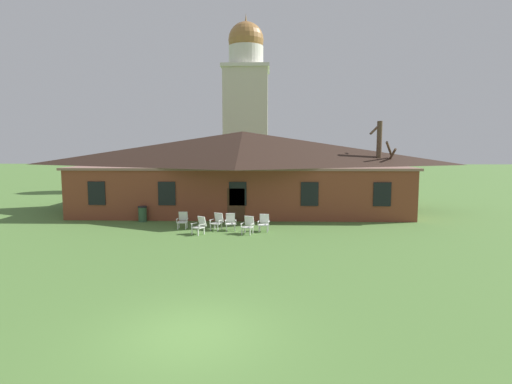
{
  "coord_description": "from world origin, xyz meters",
  "views": [
    {
      "loc": [
        1.96,
        -9.83,
        4.73
      ],
      "look_at": [
        1.35,
        9.35,
        2.59
      ],
      "focal_mm": 28.85,
      "sensor_mm": 36.0,
      "label": 1
    }
  ],
  "objects_px": {
    "lawn_chair_far_side": "(264,222)",
    "lawn_chair_left_end": "(217,221)",
    "lawn_chair_middle": "(231,222)",
    "lawn_chair_near_door": "(200,225)",
    "trash_bin": "(143,214)",
    "lawn_chair_by_porch": "(183,220)",
    "lawn_chair_right_end": "(248,225)"
  },
  "relations": [
    {
      "from": "lawn_chair_by_porch",
      "to": "lawn_chair_middle",
      "type": "bearing_deg",
      "value": -8.98
    },
    {
      "from": "trash_bin",
      "to": "lawn_chair_left_end",
      "type": "bearing_deg",
      "value": -25.33
    },
    {
      "from": "lawn_chair_near_door",
      "to": "lawn_chair_far_side",
      "type": "bearing_deg",
      "value": 14.27
    },
    {
      "from": "lawn_chair_middle",
      "to": "trash_bin",
      "type": "distance_m",
      "value": 6.3
    },
    {
      "from": "lawn_chair_near_door",
      "to": "lawn_chair_left_end",
      "type": "xyz_separation_m",
      "value": [
        0.8,
        1.2,
        0.0
      ]
    },
    {
      "from": "lawn_chair_by_porch",
      "to": "lawn_chair_far_side",
      "type": "height_order",
      "value": "same"
    },
    {
      "from": "lawn_chair_by_porch",
      "to": "trash_bin",
      "type": "relative_size",
      "value": 0.98
    },
    {
      "from": "lawn_chair_left_end",
      "to": "lawn_chair_right_end",
      "type": "xyz_separation_m",
      "value": [
        1.81,
        -1.01,
        0.0
      ]
    },
    {
      "from": "lawn_chair_near_door",
      "to": "lawn_chair_middle",
      "type": "bearing_deg",
      "value": 34.69
    },
    {
      "from": "lawn_chair_right_end",
      "to": "trash_bin",
      "type": "height_order",
      "value": "trash_bin"
    },
    {
      "from": "lawn_chair_far_side",
      "to": "trash_bin",
      "type": "bearing_deg",
      "value": 160.67
    },
    {
      "from": "lawn_chair_by_porch",
      "to": "lawn_chair_near_door",
      "type": "relative_size",
      "value": 1.0
    },
    {
      "from": "lawn_chair_right_end",
      "to": "trash_bin",
      "type": "bearing_deg",
      "value": 153.63
    },
    {
      "from": "lawn_chair_left_end",
      "to": "lawn_chair_far_side",
      "type": "bearing_deg",
      "value": -6.82
    },
    {
      "from": "lawn_chair_near_door",
      "to": "lawn_chair_left_end",
      "type": "bearing_deg",
      "value": 56.2
    },
    {
      "from": "lawn_chair_middle",
      "to": "lawn_chair_far_side",
      "type": "height_order",
      "value": "same"
    },
    {
      "from": "lawn_chair_far_side",
      "to": "lawn_chair_right_end",
      "type": "bearing_deg",
      "value": -140.87
    },
    {
      "from": "lawn_chair_by_porch",
      "to": "lawn_chair_far_side",
      "type": "bearing_deg",
      "value": -7.89
    },
    {
      "from": "lawn_chair_far_side",
      "to": "lawn_chair_left_end",
      "type": "bearing_deg",
      "value": 173.18
    },
    {
      "from": "lawn_chair_far_side",
      "to": "trash_bin",
      "type": "xyz_separation_m",
      "value": [
        -7.68,
        2.69,
        -0.0
      ]
    },
    {
      "from": "lawn_chair_near_door",
      "to": "lawn_chair_right_end",
      "type": "xyz_separation_m",
      "value": [
        2.62,
        0.19,
        0.0
      ]
    },
    {
      "from": "lawn_chair_by_porch",
      "to": "lawn_chair_right_end",
      "type": "distance_m",
      "value": 4.08
    },
    {
      "from": "trash_bin",
      "to": "lawn_chair_far_side",
      "type": "bearing_deg",
      "value": -19.33
    },
    {
      "from": "lawn_chair_left_end",
      "to": "lawn_chair_middle",
      "type": "height_order",
      "value": "same"
    },
    {
      "from": "lawn_chair_far_side",
      "to": "trash_bin",
      "type": "height_order",
      "value": "trash_bin"
    },
    {
      "from": "lawn_chair_right_end",
      "to": "lawn_chair_far_side",
      "type": "distance_m",
      "value": 1.1
    },
    {
      "from": "lawn_chair_near_door",
      "to": "lawn_chair_middle",
      "type": "distance_m",
      "value": 1.91
    },
    {
      "from": "lawn_chair_middle",
      "to": "lawn_chair_near_door",
      "type": "bearing_deg",
      "value": -145.31
    },
    {
      "from": "lawn_chair_left_end",
      "to": "lawn_chair_far_side",
      "type": "height_order",
      "value": "same"
    },
    {
      "from": "lawn_chair_left_end",
      "to": "lawn_chair_middle",
      "type": "bearing_deg",
      "value": -8.18
    },
    {
      "from": "lawn_chair_by_porch",
      "to": "trash_bin",
      "type": "bearing_deg",
      "value": 145.56
    },
    {
      "from": "lawn_chair_near_door",
      "to": "lawn_chair_middle",
      "type": "xyz_separation_m",
      "value": [
        1.57,
        1.09,
        0.0
      ]
    }
  ]
}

